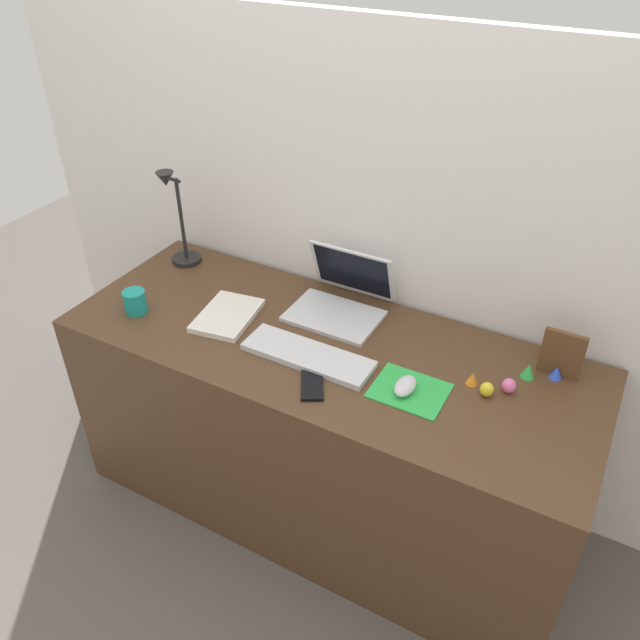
{
  "coord_description": "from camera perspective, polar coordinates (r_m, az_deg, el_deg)",
  "views": [
    {
      "loc": [
        0.75,
        -1.39,
        1.95
      ],
      "look_at": [
        -0.02,
        0.0,
        0.83
      ],
      "focal_mm": 35.66,
      "sensor_mm": 36.0,
      "label": 1
    }
  ],
  "objects": [
    {
      "name": "toy_figurine_blue",
      "position": [
        1.98,
        20.46,
        -4.42
      ],
      "size": [
        0.04,
        0.04,
        0.04
      ],
      "primitive_type": "cone",
      "color": "blue",
      "rests_on": "desk"
    },
    {
      "name": "notebook_pad",
      "position": [
        2.13,
        -8.32,
        0.4
      ],
      "size": [
        0.21,
        0.26,
        0.02
      ],
      "primitive_type": "cube",
      "rotation": [
        0.0,
        0.0,
        0.16
      ],
      "color": "silver",
      "rests_on": "desk"
    },
    {
      "name": "cell_phone",
      "position": [
        1.84,
        -0.71,
        -5.88
      ],
      "size": [
        0.12,
        0.14,
        0.01
      ],
      "primitive_type": "cube",
      "rotation": [
        0.0,
        0.0,
        0.52
      ],
      "color": "black",
      "rests_on": "desk"
    },
    {
      "name": "mouse",
      "position": [
        1.83,
        7.66,
        -5.89
      ],
      "size": [
        0.06,
        0.1,
        0.03
      ],
      "primitive_type": "ellipsoid",
      "color": "silver",
      "rests_on": "mousepad"
    },
    {
      "name": "picture_frame",
      "position": [
        1.97,
        20.89,
        -2.88
      ],
      "size": [
        0.12,
        0.02,
        0.15
      ],
      "primitive_type": "cube",
      "color": "brown",
      "rests_on": "desk"
    },
    {
      "name": "ground_plane",
      "position": [
        2.51,
        0.38,
        -15.77
      ],
      "size": [
        6.0,
        6.0,
        0.0
      ],
      "primitive_type": "plane",
      "color": "#59514C"
    },
    {
      "name": "toy_figurine_pink",
      "position": [
        1.89,
        16.59,
        -5.67
      ],
      "size": [
        0.04,
        0.04,
        0.04
      ],
      "primitive_type": "ellipsoid",
      "color": "pink",
      "rests_on": "desk"
    },
    {
      "name": "back_wall",
      "position": [
        2.22,
        4.96,
        4.4
      ],
      "size": [
        2.91,
        0.05,
        1.64
      ],
      "primitive_type": "cube",
      "color": "silver",
      "rests_on": "ground_plane"
    },
    {
      "name": "laptop",
      "position": [
        2.13,
        2.02,
        2.18
      ],
      "size": [
        0.3,
        0.28,
        0.2
      ],
      "color": "silver",
      "rests_on": "desk"
    },
    {
      "name": "coffee_mug",
      "position": [
        2.21,
        -16.26,
        1.59
      ],
      "size": [
        0.07,
        0.07,
        0.08
      ],
      "primitive_type": "cylinder",
      "color": "teal",
      "rests_on": "desk"
    },
    {
      "name": "mousepad",
      "position": [
        1.84,
        8.04,
        -6.28
      ],
      "size": [
        0.21,
        0.17,
        0.0
      ],
      "primitive_type": "cube",
      "color": "green",
      "rests_on": "desk"
    },
    {
      "name": "desk",
      "position": [
        2.24,
        0.42,
        -9.8
      ],
      "size": [
        1.71,
        0.65,
        0.74
      ],
      "primitive_type": "cube",
      "color": "#4C331E",
      "rests_on": "ground_plane"
    },
    {
      "name": "keyboard",
      "position": [
        1.94,
        -1.1,
        -3.19
      ],
      "size": [
        0.41,
        0.13,
        0.02
      ],
      "primitive_type": "cube",
      "color": "silver",
      "rests_on": "desk"
    },
    {
      "name": "desk_lamp",
      "position": [
        2.39,
        -12.68,
        8.7
      ],
      "size": [
        0.11,
        0.14,
        0.38
      ],
      "color": "black",
      "rests_on": "desk"
    },
    {
      "name": "toy_figurine_orange",
      "position": [
        1.89,
        13.52,
        -5.11
      ],
      "size": [
        0.03,
        0.03,
        0.04
      ],
      "primitive_type": "cone",
      "color": "orange",
      "rests_on": "desk"
    },
    {
      "name": "toy_figurine_green",
      "position": [
        1.96,
        18.19,
        -4.35
      ],
      "size": [
        0.04,
        0.04,
        0.05
      ],
      "primitive_type": "cone",
      "color": "green",
      "rests_on": "desk"
    },
    {
      "name": "toy_figurine_yellow",
      "position": [
        1.86,
        14.74,
        -6.04
      ],
      "size": [
        0.04,
        0.04,
        0.04
      ],
      "primitive_type": "ellipsoid",
      "color": "yellow",
      "rests_on": "desk"
    }
  ]
}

